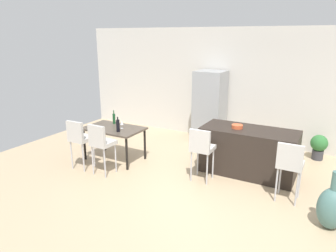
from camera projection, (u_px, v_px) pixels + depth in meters
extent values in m
plane|color=tan|center=(208.00, 186.00, 5.78)|extent=(10.00, 10.00, 0.00)
cube|color=beige|center=(254.00, 87.00, 7.77)|extent=(10.00, 0.12, 2.90)
cube|color=black|center=(248.00, 151.00, 6.22)|extent=(1.85, 0.85, 0.92)
cube|color=beige|center=(203.00, 148.00, 5.85)|extent=(0.41, 0.41, 0.08)
cube|color=beige|center=(200.00, 140.00, 5.65)|extent=(0.40, 0.07, 0.36)
cylinder|color=#B2B2B7|center=(198.00, 161.00, 6.16)|extent=(0.03, 0.03, 0.61)
cylinder|color=#B2B2B7|center=(213.00, 164.00, 6.01)|extent=(0.03, 0.03, 0.61)
cylinder|color=#B2B2B7|center=(191.00, 166.00, 5.89)|extent=(0.03, 0.03, 0.61)
cylinder|color=#B2B2B7|center=(207.00, 170.00, 5.74)|extent=(0.03, 0.03, 0.61)
cube|color=beige|center=(290.00, 164.00, 5.12)|extent=(0.40, 0.40, 0.08)
cube|color=beige|center=(290.00, 155.00, 4.92)|extent=(0.40, 0.06, 0.36)
cylinder|color=#B2B2B7|center=(280.00, 177.00, 5.43)|extent=(0.03, 0.03, 0.61)
cylinder|color=#B2B2B7|center=(300.00, 182.00, 5.28)|extent=(0.03, 0.03, 0.61)
cylinder|color=#B2B2B7|center=(276.00, 185.00, 5.16)|extent=(0.03, 0.03, 0.61)
cylinder|color=#B2B2B7|center=(297.00, 189.00, 5.01)|extent=(0.03, 0.03, 0.61)
cube|color=#4C4238|center=(114.00, 129.00, 6.83)|extent=(1.28, 0.79, 0.04)
cylinder|color=black|center=(105.00, 136.00, 7.49)|extent=(0.05, 0.05, 0.70)
cylinder|color=black|center=(145.00, 144.00, 6.95)|extent=(0.05, 0.05, 0.70)
cylinder|color=black|center=(85.00, 145.00, 6.93)|extent=(0.05, 0.05, 0.70)
cylinder|color=black|center=(127.00, 154.00, 6.38)|extent=(0.05, 0.05, 0.70)
cube|color=beige|center=(82.00, 138.00, 6.41)|extent=(0.41, 0.41, 0.08)
cube|color=beige|center=(75.00, 130.00, 6.20)|extent=(0.40, 0.07, 0.36)
cylinder|color=#B2B2B7|center=(82.00, 150.00, 6.71)|extent=(0.03, 0.03, 0.61)
cylinder|color=#B2B2B7|center=(94.00, 153.00, 6.57)|extent=(0.03, 0.03, 0.61)
cylinder|color=#B2B2B7|center=(72.00, 155.00, 6.44)|extent=(0.03, 0.03, 0.61)
cylinder|color=#B2B2B7|center=(83.00, 158.00, 6.29)|extent=(0.03, 0.03, 0.61)
cube|color=beige|center=(103.00, 143.00, 6.14)|extent=(0.41, 0.41, 0.08)
cube|color=beige|center=(96.00, 135.00, 5.93)|extent=(0.40, 0.07, 0.36)
cylinder|color=#B2B2B7|center=(104.00, 155.00, 6.44)|extent=(0.03, 0.03, 0.61)
cylinder|color=#B2B2B7|center=(116.00, 158.00, 6.28)|extent=(0.03, 0.03, 0.61)
cylinder|color=#B2B2B7|center=(93.00, 160.00, 6.18)|extent=(0.03, 0.03, 0.61)
cylinder|color=#B2B2B7|center=(105.00, 163.00, 6.02)|extent=(0.03, 0.03, 0.61)
cylinder|color=black|center=(118.00, 126.00, 6.51)|extent=(0.07, 0.07, 0.26)
cylinder|color=black|center=(118.00, 118.00, 6.47)|extent=(0.03, 0.03, 0.06)
cylinder|color=#194723|center=(114.00, 119.00, 7.11)|extent=(0.06, 0.06, 0.23)
cylinder|color=#194723|center=(114.00, 112.00, 7.07)|extent=(0.02, 0.02, 0.08)
cylinder|color=silver|center=(122.00, 128.00, 6.78)|extent=(0.06, 0.06, 0.00)
cylinder|color=silver|center=(122.00, 126.00, 6.77)|extent=(0.01, 0.01, 0.08)
cone|color=silver|center=(122.00, 123.00, 6.74)|extent=(0.07, 0.07, 0.09)
cube|color=#939699|center=(210.00, 107.00, 8.01)|extent=(0.72, 0.68, 1.84)
cylinder|color=#C6512D|center=(237.00, 126.00, 6.16)|extent=(0.22, 0.22, 0.07)
ellipsoid|color=#47706B|center=(331.00, 208.00, 4.44)|extent=(0.40, 0.40, 0.62)
cylinder|color=#47706B|center=(336.00, 181.00, 4.32)|extent=(0.12, 0.12, 0.28)
cylinder|color=#38383D|center=(317.00, 155.00, 6.99)|extent=(0.24, 0.24, 0.22)
sphere|color=#2D6B33|center=(319.00, 143.00, 6.92)|extent=(0.37, 0.37, 0.37)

